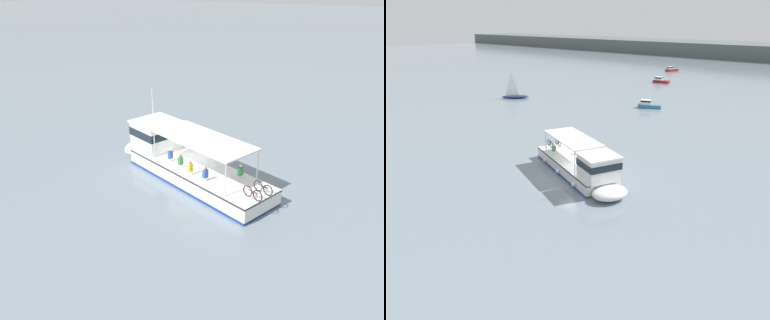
# 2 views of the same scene
# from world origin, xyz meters

# --- Properties ---
(ground_plane) EXTENTS (400.00, 400.00, 0.00)m
(ground_plane) POSITION_xyz_m (0.00, 0.00, 0.00)
(ground_plane) COLOR slate
(ferry_main) EXTENTS (13.00, 7.25, 5.32)m
(ferry_main) POSITION_xyz_m (0.34, 0.50, 1.02)
(ferry_main) COLOR white
(ferry_main) RESTS_ON ground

